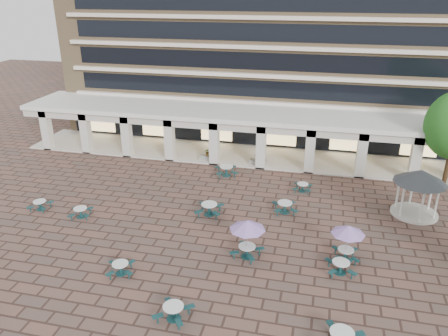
{
  "coord_description": "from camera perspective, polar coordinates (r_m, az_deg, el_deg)",
  "views": [
    {
      "loc": [
        7.15,
        -23.2,
        15.07
      ],
      "look_at": [
        0.99,
        3.0,
        3.7
      ],
      "focal_mm": 35.0,
      "sensor_mm": 36.0,
      "label": 1
    }
  ],
  "objects": [
    {
      "name": "picnic_table_11",
      "position": [
        26.38,
        15.93,
        -7.94
      ],
      "size": [
        1.98,
        1.98,
        2.28
      ],
      "rotation": [
        0.0,
        0.0,
        0.07
      ],
      "color": "#164143",
      "rests_on": "ground"
    },
    {
      "name": "picnic_table_1",
      "position": [
        25.75,
        -13.37,
        -12.53
      ],
      "size": [
        1.83,
        1.83,
        0.69
      ],
      "rotation": [
        0.0,
        0.0,
        0.3
      ],
      "color": "#164143",
      "rests_on": "ground"
    },
    {
      "name": "picnic_table_10",
      "position": [
        31.47,
        7.94,
        -4.99
      ],
      "size": [
        2.04,
        2.04,
        0.79
      ],
      "rotation": [
        0.0,
        0.0,
        0.24
      ],
      "color": "#164143",
      "rests_on": "ground"
    },
    {
      "name": "apartment_building",
      "position": [
        49.26,
        5.17,
        19.94
      ],
      "size": [
        40.0,
        15.5,
        25.2
      ],
      "color": "#9D7F58",
      "rests_on": "ground"
    },
    {
      "name": "picnic_table_2",
      "position": [
        22.37,
        -6.62,
        -18.07
      ],
      "size": [
        1.89,
        1.89,
        0.77
      ],
      "rotation": [
        0.0,
        0.0,
        -0.13
      ],
      "color": "#164143",
      "rests_on": "ground"
    },
    {
      "name": "picnic_table_5",
      "position": [
        32.19,
        -18.23,
        -5.44
      ],
      "size": [
        1.81,
        1.81,
        0.69
      ],
      "rotation": [
        0.0,
        0.0,
        0.26
      ],
      "color": "#164143",
      "rests_on": "ground"
    },
    {
      "name": "picnic_table_9",
      "position": [
        30.87,
        -1.93,
        -5.27
      ],
      "size": [
        1.95,
        1.95,
        0.85
      ],
      "rotation": [
        0.0,
        0.0,
        0.03
      ],
      "color": "#164143",
      "rests_on": "ground"
    },
    {
      "name": "gazebo",
      "position": [
        32.92,
        24.21,
        -1.64
      ],
      "size": [
        3.6,
        3.6,
        3.35
      ],
      "rotation": [
        0.0,
        0.0,
        -0.43
      ],
      "color": "beige",
      "rests_on": "ground"
    },
    {
      "name": "picnic_table_8",
      "position": [
        34.26,
        -22.9,
        -4.41
      ],
      "size": [
        1.58,
        1.58,
        0.68
      ],
      "rotation": [
        0.0,
        0.0,
        0.06
      ],
      "color": "#164143",
      "rests_on": "ground"
    },
    {
      "name": "retail_arcade",
      "position": [
        40.51,
        2.46,
        5.54
      ],
      "size": [
        42.0,
        6.6,
        4.4
      ],
      "color": "white",
      "rests_on": "ground"
    },
    {
      "name": "ground",
      "position": [
        28.58,
        -3.35,
        -8.98
      ],
      "size": [
        120.0,
        120.0,
        0.0
      ],
      "primitive_type": "plane",
      "color": "brown",
      "rests_on": "ground"
    },
    {
      "name": "picnic_table_7",
      "position": [
        25.97,
        14.99,
        -12.29
      ],
      "size": [
        1.83,
        1.83,
        0.74
      ],
      "rotation": [
        0.0,
        0.0,
        0.15
      ],
      "color": "#164143",
      "rests_on": "ground"
    },
    {
      "name": "picnic_table_6",
      "position": [
        25.57,
        3.09,
        -7.63
      ],
      "size": [
        2.14,
        2.14,
        2.47
      ],
      "rotation": [
        0.0,
        0.0,
        -0.29
      ],
      "color": "#164143",
      "rests_on": "ground"
    },
    {
      "name": "planter_right",
      "position": [
        39.31,
        4.46,
        1.03
      ],
      "size": [
        1.5,
        0.68,
        1.23
      ],
      "color": "gray",
      "rests_on": "ground"
    },
    {
      "name": "picnic_table_13",
      "position": [
        34.82,
        10.22,
        -2.42
      ],
      "size": [
        1.55,
        1.55,
        0.66
      ],
      "rotation": [
        0.0,
        0.0,
        -0.06
      ],
      "color": "#164143",
      "rests_on": "ground"
    },
    {
      "name": "planter_left",
      "position": [
        40.21,
        -2.08,
        1.58
      ],
      "size": [
        1.5,
        0.73,
        1.21
      ],
      "color": "gray",
      "rests_on": "ground"
    },
    {
      "name": "picnic_table_12",
      "position": [
        37.04,
        0.3,
        -0.25
      ],
      "size": [
        2.29,
        2.29,
        0.86
      ],
      "rotation": [
        0.0,
        0.0,
        0.33
      ],
      "color": "#164143",
      "rests_on": "ground"
    }
  ]
}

